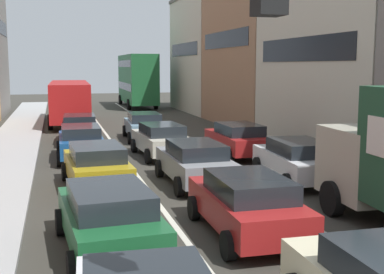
# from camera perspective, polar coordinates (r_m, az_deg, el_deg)

# --- Properties ---
(sidewalk_left) EXTENTS (2.60, 64.00, 0.14)m
(sidewalk_left) POSITION_cam_1_polar(r_m,az_deg,el_deg) (25.17, -19.87, -1.53)
(sidewalk_left) COLOR #ACACAC
(sidewalk_left) RESTS_ON ground
(lane_stripe_left) EXTENTS (0.16, 60.00, 0.01)m
(lane_stripe_left) POSITION_cam_1_polar(r_m,az_deg,el_deg) (25.24, -8.49, -1.26)
(lane_stripe_left) COLOR silver
(lane_stripe_left) RESTS_ON ground
(lane_stripe_right) EXTENTS (0.16, 60.00, 0.01)m
(lane_stripe_right) POSITION_cam_1_polar(r_m,az_deg,el_deg) (25.84, -0.98, -0.95)
(lane_stripe_right) COLOR silver
(lane_stripe_right) RESTS_ON ground
(building_row_right) EXTENTS (7.20, 43.90, 10.77)m
(building_row_right) POSITION_cam_1_polar(r_m,az_deg,el_deg) (30.77, 13.04, 9.60)
(building_row_right) COLOR beige
(building_row_right) RESTS_ON ground
(traffic_light_pole) EXTENTS (3.58, 0.38, 5.50)m
(traffic_light_pole) POSITION_cam_1_polar(r_m,az_deg,el_deg) (4.54, -14.24, 4.66)
(traffic_light_pole) COLOR #2D2D33
(traffic_light_pole) RESTS_ON ground
(sedan_centre_lane_second) EXTENTS (2.12, 4.33, 1.49)m
(sedan_centre_lane_second) POSITION_cam_1_polar(r_m,az_deg,el_deg) (12.28, 6.19, -7.41)
(sedan_centre_lane_second) COLOR #A51E1E
(sedan_centre_lane_second) RESTS_ON ground
(wagon_left_lane_second) EXTENTS (2.30, 4.41, 1.49)m
(wagon_left_lane_second) POSITION_cam_1_polar(r_m,az_deg,el_deg) (11.28, -9.36, -8.88)
(wagon_left_lane_second) COLOR #19592D
(wagon_left_lane_second) RESTS_ON ground
(hatchback_centre_lane_third) EXTENTS (2.10, 4.32, 1.49)m
(hatchback_centre_lane_third) POSITION_cam_1_polar(r_m,az_deg,el_deg) (17.30, 0.33, -2.81)
(hatchback_centre_lane_third) COLOR gray
(hatchback_centre_lane_third) RESTS_ON ground
(sedan_left_lane_third) EXTENTS (2.25, 4.39, 1.49)m
(sedan_left_lane_third) POSITION_cam_1_polar(r_m,az_deg,el_deg) (17.02, -10.70, -3.13)
(sedan_left_lane_third) COLOR #B29319
(sedan_left_lane_third) RESTS_ON ground
(coupe_centre_lane_fourth) EXTENTS (2.25, 4.39, 1.49)m
(coupe_centre_lane_fourth) POSITION_cam_1_polar(r_m,az_deg,el_deg) (22.59, -3.50, -0.24)
(coupe_centre_lane_fourth) COLOR beige
(coupe_centre_lane_fourth) RESTS_ON ground
(sedan_left_lane_fourth) EXTENTS (2.07, 4.31, 1.49)m
(sedan_left_lane_fourth) POSITION_cam_1_polar(r_m,az_deg,el_deg) (22.44, -12.43, -0.48)
(sedan_left_lane_fourth) COLOR #194C8C
(sedan_left_lane_fourth) RESTS_ON ground
(sedan_centre_lane_fifth) EXTENTS (2.20, 4.37, 1.49)m
(sedan_centre_lane_fifth) POSITION_cam_1_polar(r_m,az_deg,el_deg) (27.90, -5.44, 1.33)
(sedan_centre_lane_fifth) COLOR #759EB7
(sedan_centre_lane_fifth) RESTS_ON ground
(sedan_left_lane_fifth) EXTENTS (2.19, 4.36, 1.49)m
(sedan_left_lane_fifth) POSITION_cam_1_polar(r_m,az_deg,el_deg) (27.36, -12.56, 1.03)
(sedan_left_lane_fifth) COLOR black
(sedan_left_lane_fifth) RESTS_ON ground
(sedan_right_lane_behind_truck) EXTENTS (2.27, 4.40, 1.49)m
(sedan_right_lane_behind_truck) POSITION_cam_1_polar(r_m,az_deg,el_deg) (18.09, 11.78, -2.50)
(sedan_right_lane_behind_truck) COLOR silver
(sedan_right_lane_behind_truck) RESTS_ON ground
(wagon_right_lane_far) EXTENTS (2.09, 4.31, 1.49)m
(wagon_right_lane_far) POSITION_cam_1_polar(r_m,az_deg,el_deg) (22.75, 5.21, -0.21)
(wagon_right_lane_far) COLOR #A51E1E
(wagon_right_lane_far) RESTS_ON ground
(bus_mid_queue_primary) EXTENTS (2.99, 10.56, 2.90)m
(bus_mid_queue_primary) POSITION_cam_1_polar(r_m,az_deg,el_deg) (36.23, -13.62, 4.22)
(bus_mid_queue_primary) COLOR #B21919
(bus_mid_queue_primary) RESTS_ON ground
(bus_far_queue_secondary) EXTENTS (2.90, 10.53, 5.06)m
(bus_far_queue_secondary) POSITION_cam_1_polar(r_m,az_deg,el_deg) (49.87, -6.21, 6.63)
(bus_far_queue_secondary) COLOR #1E6033
(bus_far_queue_secondary) RESTS_ON ground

